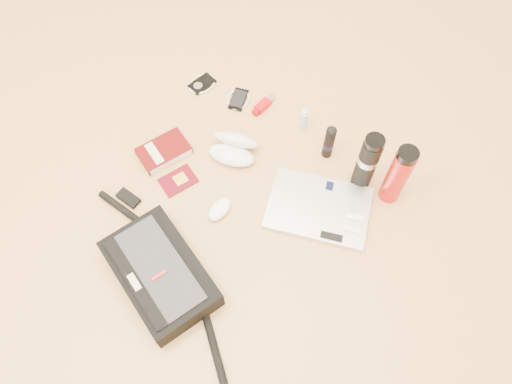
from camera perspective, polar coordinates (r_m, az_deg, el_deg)
ground at (r=1.76m, az=-3.28°, el=-3.03°), size 4.00×4.00×0.00m
messenger_bag at (r=1.66m, az=-10.96°, el=-9.08°), size 0.75×0.36×0.11m
laptop at (r=1.78m, az=7.19°, el=-1.88°), size 0.42×0.35×0.03m
book at (r=1.91m, az=-10.48°, el=4.59°), size 0.18×0.22×0.03m
passport at (r=1.85m, az=-8.88°, el=1.31°), size 0.13×0.15×0.01m
mouse at (r=1.76m, az=-4.23°, el=-2.01°), size 0.06×0.10×0.03m
sunglasses_case at (r=1.86m, az=-2.57°, el=5.06°), size 0.21×0.19×0.10m
ipod at (r=2.09m, az=-6.19°, el=12.19°), size 0.11×0.12×0.01m
phone at (r=2.03m, az=-2.02°, el=10.54°), size 0.11×0.12×0.01m
inhaler at (r=2.00m, az=0.87°, el=9.92°), size 0.04×0.12×0.03m
spray_bottle at (r=1.93m, az=5.50°, el=8.24°), size 0.03×0.03×0.11m
aerosol_can at (r=1.84m, az=8.35°, el=5.67°), size 0.04×0.04×0.16m
thermos_black at (r=1.75m, az=12.60°, el=3.36°), size 0.09×0.09×0.27m
thermos_red at (r=1.75m, az=15.89°, el=1.87°), size 0.10×0.10×0.28m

